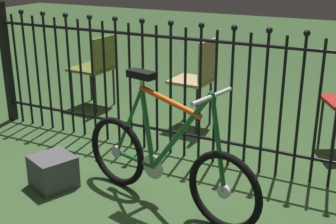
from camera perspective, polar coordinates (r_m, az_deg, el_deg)
name	(u,v)px	position (r m, az deg, el deg)	size (l,w,h in m)	color
ground_plane	(138,183)	(3.52, -3.81, -8.97)	(20.00, 20.00, 0.00)	#35532B
iron_fence	(168,86)	(3.81, 0.05, 3.34)	(3.88, 0.07, 1.23)	black
bicycle	(165,162)	(3.10, -0.34, -6.38)	(1.46, 0.46, 0.93)	black
chair_tan	(198,75)	(4.43, 3.82, 4.70)	(0.40, 0.40, 0.90)	black
chair_olive	(97,64)	(5.11, -8.93, 5.99)	(0.44, 0.44, 0.82)	black
display_crate	(53,171)	(3.53, -14.32, -7.27)	(0.29, 0.29, 0.24)	#4C4C51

